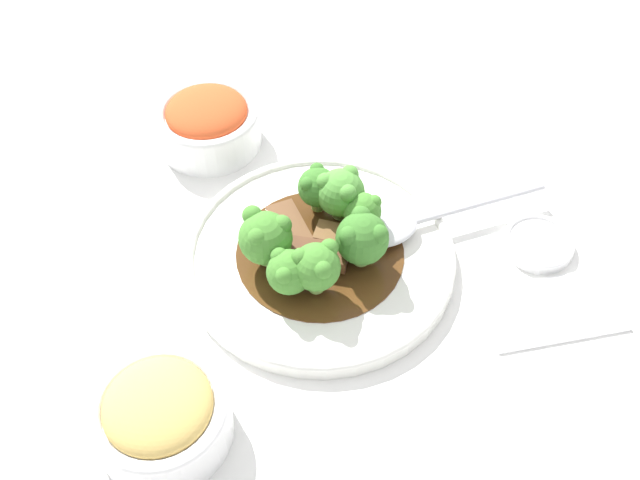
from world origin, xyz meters
TOP-DOWN VIEW (x-y plane):
  - ground_plane at (0.00, 0.00)m, footprint 4.00×4.00m
  - main_plate at (0.00, 0.00)m, footprint 0.27×0.27m
  - beef_strip_0 at (0.02, 0.01)m, footprint 0.05×0.05m
  - beef_strip_1 at (-0.01, -0.01)m, footprint 0.07×0.05m
  - beef_strip_2 at (-0.02, 0.03)m, footprint 0.04×0.07m
  - broccoli_floret_0 at (0.05, 0.02)m, footprint 0.04×0.04m
  - broccoli_floret_1 at (0.03, 0.04)m, footprint 0.05×0.05m
  - broccoli_floret_2 at (0.04, -0.02)m, footprint 0.05×0.05m
  - broccoli_floret_3 at (-0.04, -0.04)m, footprint 0.04×0.04m
  - broccoli_floret_4 at (-0.01, -0.04)m, footprint 0.05×0.05m
  - broccoli_floret_5 at (0.01, 0.05)m, footprint 0.04×0.04m
  - broccoli_floret_6 at (-0.05, 0.00)m, footprint 0.05×0.05m
  - serving_spoon at (0.08, 0.01)m, footprint 0.22×0.06m
  - side_bowl_kimchi at (-0.08, 0.20)m, footprint 0.12×0.12m
  - side_bowl_appetizer at (-0.17, -0.15)m, footprint 0.11×0.11m
  - sauce_dish at (0.22, -0.03)m, footprint 0.07×0.07m
  - paper_napkin at (0.20, -0.11)m, footprint 0.13×0.08m

SIDE VIEW (x-z plane):
  - ground_plane at x=0.00m, z-range 0.00..0.00m
  - paper_napkin at x=0.20m, z-range 0.00..0.01m
  - sauce_dish at x=0.22m, z-range 0.00..0.01m
  - main_plate at x=0.00m, z-range 0.00..0.02m
  - beef_strip_2 at x=-0.02m, z-range 0.02..0.03m
  - beef_strip_0 at x=0.02m, z-range 0.02..0.03m
  - serving_spoon at x=0.08m, z-range 0.02..0.03m
  - beef_strip_1 at x=-0.01m, z-range 0.02..0.03m
  - side_bowl_kimchi at x=-0.08m, z-range 0.00..0.06m
  - side_bowl_appetizer at x=-0.17m, z-range 0.00..0.06m
  - broccoli_floret_3 at x=-0.04m, z-range 0.02..0.07m
  - broccoli_floret_0 at x=0.05m, z-range 0.02..0.07m
  - broccoli_floret_5 at x=0.01m, z-range 0.02..0.08m
  - broccoli_floret_4 at x=-0.01m, z-range 0.02..0.08m
  - broccoli_floret_1 at x=0.03m, z-range 0.02..0.08m
  - broccoli_floret_6 at x=-0.05m, z-range 0.02..0.08m
  - broccoli_floret_2 at x=0.04m, z-range 0.02..0.08m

